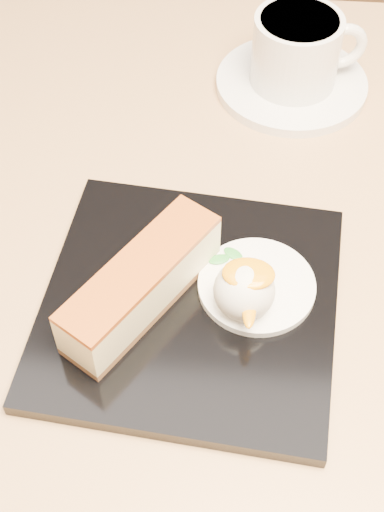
# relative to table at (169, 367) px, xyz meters

# --- Properties ---
(table) EXTENTS (0.80, 0.80, 0.72)m
(table) POSITION_rel_table_xyz_m (0.00, 0.00, 0.00)
(table) COLOR black
(table) RESTS_ON ground
(dessert_plate) EXTENTS (0.24, 0.24, 0.01)m
(dessert_plate) POSITION_rel_table_xyz_m (0.02, -0.03, 0.16)
(dessert_plate) COLOR black
(dessert_plate) RESTS_ON table
(cheesecake) EXTENTS (0.11, 0.14, 0.05)m
(cheesecake) POSITION_rel_table_xyz_m (-0.01, -0.04, 0.19)
(cheesecake) COLOR brown
(cheesecake) RESTS_ON dessert_plate
(cream_smear) EXTENTS (0.09, 0.09, 0.01)m
(cream_smear) POSITION_rel_table_xyz_m (0.07, -0.02, 0.17)
(cream_smear) COLOR white
(cream_smear) RESTS_ON dessert_plate
(ice_cream_scoop) EXTENTS (0.05, 0.05, 0.05)m
(ice_cream_scoop) POSITION_rel_table_xyz_m (0.06, -0.04, 0.19)
(ice_cream_scoop) COLOR white
(ice_cream_scoop) RESTS_ON cream_smear
(mango_sauce) EXTENTS (0.04, 0.03, 0.01)m
(mango_sauce) POSITION_rel_table_xyz_m (0.07, -0.04, 0.21)
(mango_sauce) COLOR orange
(mango_sauce) RESTS_ON ice_cream_scoop
(mint_sprig) EXTENTS (0.04, 0.03, 0.00)m
(mint_sprig) POSITION_rel_table_xyz_m (0.04, 0.01, 0.17)
(mint_sprig) COLOR green
(mint_sprig) RESTS_ON cream_smear
(saucer) EXTENTS (0.15, 0.15, 0.01)m
(saucer) POSITION_rel_table_xyz_m (0.10, 0.24, 0.16)
(saucer) COLOR white
(saucer) RESTS_ON table
(coffee_cup) EXTENTS (0.11, 0.08, 0.07)m
(coffee_cup) POSITION_rel_table_xyz_m (0.11, 0.24, 0.20)
(coffee_cup) COLOR white
(coffee_cup) RESTS_ON saucer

